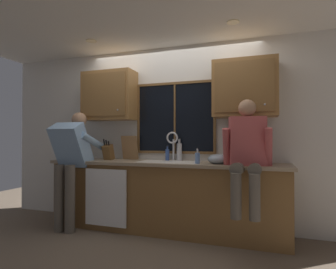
# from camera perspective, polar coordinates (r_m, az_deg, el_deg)

# --- Properties ---
(back_wall) EXTENTS (5.52, 0.12, 2.55)m
(back_wall) POSITION_cam_1_polar(r_m,az_deg,el_deg) (4.04, 0.90, -0.17)
(back_wall) COLOR silver
(back_wall) RESTS_ON floor
(ceiling_downlight_left) EXTENTS (0.14, 0.14, 0.01)m
(ceiling_downlight_left) POSITION_cam_1_polar(r_m,az_deg,el_deg) (4.08, -15.50, 18.02)
(ceiling_downlight_left) COLOR #FFEAB2
(ceiling_downlight_right) EXTENTS (0.14, 0.14, 0.01)m
(ceiling_downlight_right) POSITION_cam_1_polar(r_m,az_deg,el_deg) (3.46, 13.23, 21.54)
(ceiling_downlight_right) COLOR #FFEAB2
(window_glass) EXTENTS (1.10, 0.02, 0.95)m
(window_glass) POSITION_cam_1_polar(r_m,az_deg,el_deg) (3.97, 1.45, 3.45)
(window_glass) COLOR black
(window_frame_top) EXTENTS (1.17, 0.02, 0.04)m
(window_frame_top) POSITION_cam_1_polar(r_m,az_deg,el_deg) (4.03, 1.40, 10.47)
(window_frame_top) COLOR brown
(window_frame_bottom) EXTENTS (1.17, 0.02, 0.04)m
(window_frame_bottom) POSITION_cam_1_polar(r_m,az_deg,el_deg) (3.95, 1.40, -3.67)
(window_frame_bottom) COLOR brown
(window_frame_left) EXTENTS (0.03, 0.02, 0.95)m
(window_frame_left) POSITION_cam_1_polar(r_m,az_deg,el_deg) (4.16, -6.08, 3.26)
(window_frame_left) COLOR brown
(window_frame_right) EXTENTS (0.03, 0.02, 0.95)m
(window_frame_right) POSITION_cam_1_polar(r_m,az_deg,el_deg) (3.83, 9.55, 3.62)
(window_frame_right) COLOR brown
(window_mullion_center) EXTENTS (0.02, 0.02, 0.95)m
(window_mullion_center) POSITION_cam_1_polar(r_m,az_deg,el_deg) (3.96, 1.39, 3.47)
(window_mullion_center) COLOR brown
(lower_cabinet_run) EXTENTS (3.12, 0.58, 0.88)m
(lower_cabinet_run) POSITION_cam_1_polar(r_m,az_deg,el_deg) (3.79, -0.77, -12.83)
(lower_cabinet_run) COLOR brown
(lower_cabinet_run) RESTS_ON floor
(countertop) EXTENTS (3.18, 0.62, 0.04)m
(countertop) POSITION_cam_1_polar(r_m,az_deg,el_deg) (3.71, -0.88, -5.92)
(countertop) COLOR gray
(countertop) RESTS_ON lower_cabinet_run
(dishwasher_front) EXTENTS (0.60, 0.02, 0.74)m
(dishwasher_front) POSITION_cam_1_polar(r_m,az_deg,el_deg) (3.81, -12.70, -12.50)
(dishwasher_front) COLOR white
(upper_cabinet_left) EXTENTS (0.79, 0.36, 0.72)m
(upper_cabinet_left) POSITION_cam_1_polar(r_m,az_deg,el_deg) (4.26, -11.96, 7.72)
(upper_cabinet_left) COLOR olive
(upper_cabinet_right) EXTENTS (0.79, 0.36, 0.72)m
(upper_cabinet_right) POSITION_cam_1_polar(r_m,az_deg,el_deg) (3.67, 15.49, 9.09)
(upper_cabinet_right) COLOR olive
(sink) EXTENTS (0.80, 0.46, 0.21)m
(sink) POSITION_cam_1_polar(r_m,az_deg,el_deg) (3.70, 0.09, -7.14)
(sink) COLOR white
(sink) RESTS_ON lower_cabinet_run
(faucet) EXTENTS (0.18, 0.09, 0.40)m
(faucet) POSITION_cam_1_polar(r_m,az_deg,el_deg) (3.85, 1.06, -1.65)
(faucet) COLOR silver
(faucet) RESTS_ON countertop
(person_standing) EXTENTS (0.53, 0.67, 1.60)m
(person_standing) POSITION_cam_1_polar(r_m,az_deg,el_deg) (4.01, -19.34, -4.41)
(person_standing) COLOR #595147
(person_standing) RESTS_ON floor
(person_sitting_on_counter) EXTENTS (0.54, 0.64, 1.26)m
(person_sitting_on_counter) POSITION_cam_1_polar(r_m,az_deg,el_deg) (3.22, 15.88, -3.04)
(person_sitting_on_counter) COLOR #595147
(person_sitting_on_counter) RESTS_ON countertop
(knife_block) EXTENTS (0.12, 0.18, 0.32)m
(knife_block) POSITION_cam_1_polar(r_m,az_deg,el_deg) (4.11, -12.16, -3.60)
(knife_block) COLOR brown
(knife_block) RESTS_ON countertop
(cutting_board) EXTENTS (0.25, 0.09, 0.35)m
(cutting_board) POSITION_cam_1_polar(r_m,az_deg,el_deg) (4.14, -7.86, -2.70)
(cutting_board) COLOR #997047
(cutting_board) RESTS_ON countertop
(mixing_bowl) EXTENTS (0.25, 0.25, 0.13)m
(mixing_bowl) POSITION_cam_1_polar(r_m,az_deg,el_deg) (3.46, 10.23, -5.00)
(mixing_bowl) COLOR #8C99A8
(mixing_bowl) RESTS_ON countertop
(soap_dispenser) EXTENTS (0.06, 0.07, 0.19)m
(soap_dispenser) POSITION_cam_1_polar(r_m,az_deg,el_deg) (3.45, 6.07, -4.78)
(soap_dispenser) COLOR #668CCC
(soap_dispenser) RESTS_ON countertop
(bottle_green_glass) EXTENTS (0.07, 0.07, 0.31)m
(bottle_green_glass) POSITION_cam_1_polar(r_m,az_deg,el_deg) (3.87, 2.34, -3.48)
(bottle_green_glass) COLOR #B7B7BC
(bottle_green_glass) RESTS_ON countertop
(bottle_tall_clear) EXTENTS (0.06, 0.06, 0.21)m
(bottle_tall_clear) POSITION_cam_1_polar(r_m,az_deg,el_deg) (3.90, -0.13, -4.10)
(bottle_tall_clear) COLOR #334C8C
(bottle_tall_clear) RESTS_ON countertop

